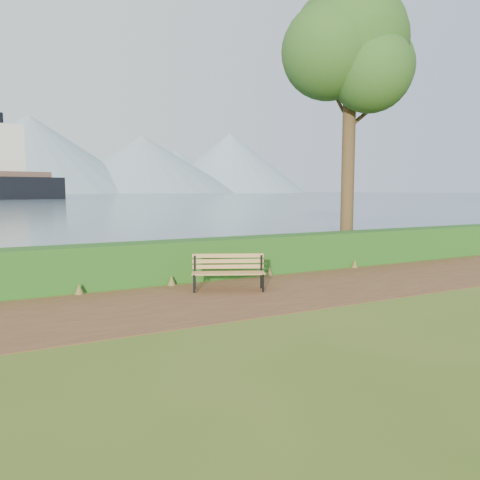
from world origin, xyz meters
TOP-DOWN VIEW (x-y plane):
  - ground at (0.00, 0.00)m, footprint 140.00×140.00m
  - path at (0.00, 0.30)m, footprint 40.00×3.40m
  - hedge at (0.00, 2.60)m, footprint 32.00×0.85m
  - water at (0.00, 260.00)m, footprint 700.00×510.00m
  - bench at (-0.13, 0.97)m, footprint 1.67×1.09m
  - tree at (5.44, 3.56)m, footprint 4.68×3.90m

SIDE VIEW (x-z plane):
  - ground at x=0.00m, z-range 0.00..0.00m
  - path at x=0.00m, z-range 0.00..0.01m
  - water at x=0.00m, z-range 0.00..0.01m
  - bench at x=-0.13m, z-range 0.06..0.88m
  - hedge at x=0.00m, z-range 0.00..1.00m
  - tree at x=5.44m, z-range 2.19..11.18m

